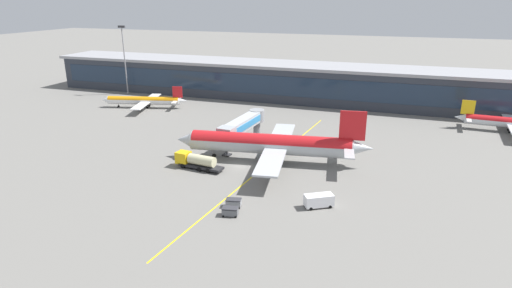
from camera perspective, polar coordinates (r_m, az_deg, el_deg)
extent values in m
plane|color=slate|center=(92.75, -2.03, -2.93)|extent=(700.00, 700.00, 0.00)
cube|color=yellow|center=(92.93, 1.34, -2.88)|extent=(9.18, 79.54, 0.01)
cube|color=#2D333D|center=(153.07, 6.33, 8.01)|extent=(190.40, 19.21, 11.59)
cube|color=#1E2D42|center=(143.72, 5.47, 7.56)|extent=(184.69, 0.16, 6.49)
cube|color=#99999E|center=(152.01, 6.42, 10.33)|extent=(194.21, 19.59, 1.00)
cylinder|color=#B2B7BC|center=(93.74, 1.90, -0.08)|extent=(35.94, 9.61, 4.19)
cylinder|color=red|center=(93.62, 1.90, 0.14)|extent=(35.21, 9.34, 4.02)
cone|color=#B2B7BC|center=(98.24, -9.32, 0.57)|extent=(4.75, 4.58, 3.98)
cone|color=#B2B7BC|center=(93.00, 13.90, -0.53)|extent=(5.51, 4.29, 3.56)
cube|color=red|center=(91.41, 12.77, 2.39)|extent=(5.44, 1.19, 6.29)
cube|color=#B2B7BC|center=(88.82, 12.33, -1.19)|extent=(3.00, 6.93, 0.24)
cube|color=#B2B7BC|center=(96.74, 12.20, 0.49)|extent=(3.00, 6.93, 0.24)
cube|color=#B2B7BC|center=(84.73, 1.95, -2.42)|extent=(7.04, 15.56, 0.40)
cube|color=#B2B7BC|center=(102.70, 3.51, 1.42)|extent=(7.04, 15.56, 0.40)
cylinder|color=#939399|center=(87.89, 1.55, -2.63)|extent=(3.54, 2.77, 2.30)
cylinder|color=#939399|center=(100.71, 2.75, 0.21)|extent=(3.54, 2.77, 2.30)
cylinder|color=black|center=(97.49, -5.62, -1.59)|extent=(1.05, 0.55, 1.00)
cylinder|color=slate|center=(97.16, -5.64, -1.06)|extent=(0.20, 0.20, 1.90)
cylinder|color=black|center=(92.93, 3.02, -2.57)|extent=(1.05, 0.55, 1.00)
cylinder|color=slate|center=(92.59, 3.03, -2.02)|extent=(0.20, 0.20, 1.90)
cylinder|color=black|center=(96.43, 3.30, -1.76)|extent=(1.05, 0.55, 1.00)
cylinder|color=slate|center=(96.10, 3.31, -1.23)|extent=(0.20, 0.20, 1.90)
cube|color=#B2B7BC|center=(104.60, -1.78, 2.70)|extent=(4.43, 17.30, 2.80)
cube|color=#2D84C6|center=(104.58, -1.76, 2.70)|extent=(4.32, 14.58, 1.54)
cube|color=#9EA3A8|center=(97.30, -3.96, 1.41)|extent=(3.86, 3.49, 2.94)
cylinder|color=#4C4C51|center=(98.35, -3.92, -0.45)|extent=(0.70, 0.70, 3.90)
cube|color=#262628|center=(98.97, -3.89, -1.44)|extent=(1.95, 1.95, 0.30)
cylinder|color=gray|center=(112.08, 0.11, 3.82)|extent=(3.90, 3.90, 3.08)
cylinder|color=gray|center=(113.00, 0.11, 2.18)|extent=(1.80, 1.80, 3.90)
cube|color=#232326|center=(91.36, -7.35, -2.93)|extent=(10.22, 3.61, 0.50)
cube|color=yellow|center=(93.24, -9.66, -1.76)|extent=(3.06, 2.80, 2.50)
cube|color=black|center=(93.77, -10.31, -1.36)|extent=(0.42, 2.30, 1.12)
cylinder|color=beige|center=(90.72, -7.23, -2.17)|extent=(6.21, 2.86, 2.20)
cylinder|color=black|center=(92.58, -9.74, -2.92)|extent=(1.03, 0.46, 1.00)
cylinder|color=black|center=(94.38, -8.92, -2.44)|extent=(1.03, 0.46, 1.00)
cylinder|color=black|center=(90.38, -7.58, -3.36)|extent=(1.03, 0.46, 1.00)
cylinder|color=black|center=(92.22, -6.79, -2.86)|extent=(1.03, 0.46, 1.00)
cylinder|color=black|center=(89.32, -6.45, -3.59)|extent=(1.03, 0.46, 1.00)
cylinder|color=black|center=(91.18, -5.67, -3.08)|extent=(1.03, 0.46, 1.00)
cube|color=white|center=(75.45, 8.37, -7.42)|extent=(5.36, 4.40, 2.00)
cube|color=black|center=(74.89, 7.48, -7.29)|extent=(2.48, 2.53, 0.60)
cylinder|color=black|center=(74.55, 7.31, -8.57)|extent=(0.64, 0.53, 0.60)
cylinder|color=black|center=(76.13, 6.84, -7.94)|extent=(0.64, 0.53, 0.60)
cylinder|color=black|center=(75.72, 9.84, -8.25)|extent=(0.64, 0.53, 0.60)
cylinder|color=black|center=(77.27, 9.31, -7.63)|extent=(0.64, 0.53, 0.60)
cube|color=#595B60|center=(72.28, -3.46, -8.99)|extent=(2.85, 1.99, 1.10)
cube|color=#333338|center=(71.96, -3.48, -8.50)|extent=(2.90, 2.03, 0.10)
cylinder|color=black|center=(72.08, -4.39, -9.59)|extent=(0.38, 0.19, 0.36)
cylinder|color=black|center=(73.38, -4.15, -9.04)|extent=(0.38, 0.19, 0.36)
cylinder|color=black|center=(71.72, -2.74, -9.71)|extent=(0.38, 0.19, 0.36)
cylinder|color=black|center=(73.01, -2.53, -9.15)|extent=(0.38, 0.19, 0.36)
cube|color=gray|center=(75.07, -3.00, -7.86)|extent=(2.85, 1.99, 1.10)
cube|color=#333338|center=(74.76, -3.01, -7.38)|extent=(2.90, 2.03, 0.10)
cylinder|color=black|center=(74.85, -3.89, -8.43)|extent=(0.38, 0.19, 0.36)
cylinder|color=black|center=(76.16, -3.67, -7.92)|extent=(0.38, 0.19, 0.36)
cylinder|color=black|center=(74.49, -2.30, -8.54)|extent=(0.38, 0.19, 0.36)
cylinder|color=black|center=(75.81, -2.11, -8.03)|extent=(0.38, 0.19, 0.36)
cone|color=silver|center=(132.50, 25.58, 3.22)|extent=(3.28, 2.42, 2.24)
cube|color=gold|center=(131.93, 26.44, 4.40)|extent=(3.43, 0.43, 3.95)
cube|color=silver|center=(135.17, 26.42, 3.44)|extent=(1.54, 4.28, 0.16)
cube|color=silver|center=(130.08, 26.53, 2.88)|extent=(1.54, 4.28, 0.16)
cube|color=silver|center=(140.53, 30.69, 3.03)|extent=(3.74, 10.94, 0.26)
cylinder|color=#939399|center=(138.99, 30.98, 2.43)|extent=(2.11, 1.56, 1.45)
cylinder|color=black|center=(135.65, 30.59, 1.64)|extent=(0.66, 0.30, 0.65)
cylinder|color=slate|center=(135.49, 30.63, 1.90)|extent=(0.13, 0.13, 1.27)
cylinder|color=black|center=(133.39, 30.71, 1.37)|extent=(0.66, 0.30, 0.65)
cylinder|color=slate|center=(133.23, 30.75, 1.63)|extent=(0.13, 0.13, 1.27)
cylinder|color=white|center=(146.20, -14.77, 5.60)|extent=(23.92, 8.45, 2.47)
cylinder|color=orange|center=(146.16, -14.77, 5.69)|extent=(23.43, 8.24, 2.37)
cone|color=white|center=(150.91, -19.42, 5.55)|extent=(2.98, 2.89, 2.35)
cone|color=white|center=(142.43, -9.79, 5.71)|extent=(3.40, 2.78, 2.10)
cube|color=red|center=(142.20, -10.44, 6.82)|extent=(3.17, 1.04, 3.71)
cube|color=white|center=(140.58, -10.82, 5.53)|extent=(2.29, 4.16, 0.16)
cube|color=white|center=(145.23, -10.33, 5.98)|extent=(2.29, 4.16, 0.16)
cube|color=white|center=(140.15, -15.18, 4.92)|extent=(5.66, 10.60, 0.27)
cube|color=white|center=(151.73, -13.65, 6.09)|extent=(5.66, 10.60, 0.27)
cylinder|color=#939399|center=(142.24, -15.17, 4.76)|extent=(2.18, 1.79, 1.36)
cylinder|color=#939399|center=(150.45, -14.07, 5.61)|extent=(2.18, 1.79, 1.36)
cylinder|color=black|center=(149.70, -17.85, 4.82)|extent=(0.72, 0.43, 0.67)
cylinder|color=slate|center=(149.58, -17.87, 5.03)|extent=(0.13, 0.13, 1.12)
cylinder|color=black|center=(145.18, -14.30, 4.73)|extent=(0.72, 0.43, 0.67)
cylinder|color=slate|center=(145.05, -14.32, 4.94)|extent=(0.13, 0.13, 1.12)
cylinder|color=black|center=(147.22, -14.03, 4.94)|extent=(0.72, 0.43, 0.67)
cylinder|color=slate|center=(147.09, -14.05, 5.15)|extent=(0.13, 0.13, 1.12)
cylinder|color=gray|center=(167.96, -17.08, 10.46)|extent=(0.44, 0.44, 24.22)
cube|color=#333338|center=(166.75, -17.50, 14.70)|extent=(2.80, 0.50, 0.80)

